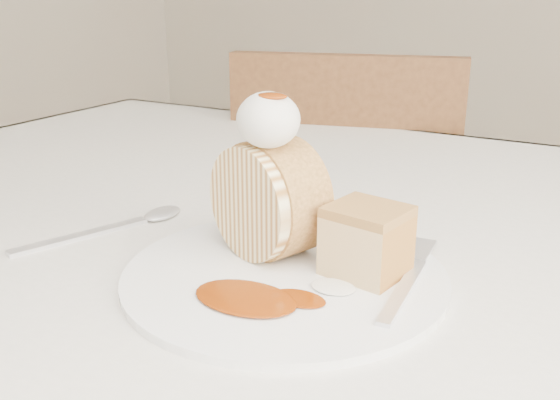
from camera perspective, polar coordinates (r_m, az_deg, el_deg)
The scene contains 10 objects.
table at distance 0.70m, azimuth 5.43°, elevation -8.43°, with size 1.40×0.90×0.75m.
chair_far at distance 1.29m, azimuth 6.20°, elevation -3.17°, with size 0.50×0.50×0.87m.
plate at distance 0.52m, azimuth 0.43°, elevation -6.86°, with size 0.27×0.27×0.01m, color white.
roulade_slice at distance 0.54m, azimuth -1.06°, elevation 0.08°, with size 0.10×0.10×0.06m, color #FFEEB1.
cake_chunk at distance 0.51m, azimuth 7.91°, elevation -4.09°, with size 0.06×0.06×0.05m, color tan.
whipped_cream at distance 0.51m, azimuth -1.07°, elevation 7.34°, with size 0.05×0.05×0.05m, color silver.
caramel_drizzle at distance 0.50m, azimuth -0.77°, elevation 10.15°, with size 0.03×0.02×0.01m, color #752904.
caramel_pool at distance 0.48m, azimuth -3.18°, elevation -8.90°, with size 0.08×0.05×0.00m, color #752904, non-canonical shape.
fork at distance 0.50m, azimuth 11.18°, elevation -8.12°, with size 0.02×0.16×0.00m, color silver.
spoon at distance 0.64m, azimuth -17.76°, elevation -3.16°, with size 0.03×0.17×0.00m, color silver.
Camera 1 is at (0.24, -0.37, 0.98)m, focal length 40.00 mm.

